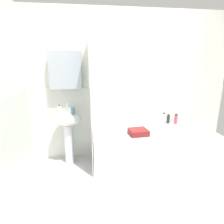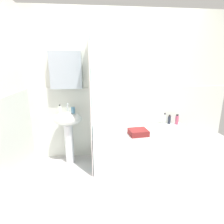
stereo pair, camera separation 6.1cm
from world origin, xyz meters
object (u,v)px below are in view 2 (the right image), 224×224
(conditioner_bottle, at_px, (165,119))
(towel_folded, at_px, (138,132))
(body_wash_bottle, at_px, (177,120))
(lotion_bottle, at_px, (169,120))
(toothbrush_cup, at_px, (73,110))
(soap_dispenser, at_px, (60,109))
(bathtub, at_px, (141,147))
(sink, at_px, (68,126))

(conditioner_bottle, relative_size, towel_folded, 0.77)
(body_wash_bottle, bearing_deg, lotion_bottle, 161.16)
(towel_folded, bearing_deg, toothbrush_cup, 163.85)
(soap_dispenser, xyz_separation_m, toothbrush_cup, (0.21, -0.05, -0.01))
(bathtub, relative_size, towel_folded, 5.81)
(body_wash_bottle, xyz_separation_m, lotion_bottle, (-0.12, 0.04, -0.01))
(conditioner_bottle, distance_m, towel_folded, 0.70)
(body_wash_bottle, height_order, conditioner_bottle, conditioner_bottle)
(sink, relative_size, lotion_bottle, 5.31)
(soap_dispenser, xyz_separation_m, bathtub, (1.27, -0.16, -0.62))
(sink, relative_size, towel_folded, 3.18)
(sink, relative_size, bathtub, 0.55)
(soap_dispenser, xyz_separation_m, towel_folded, (1.16, -0.33, -0.30))
(toothbrush_cup, distance_m, conditioner_bottle, 1.54)
(bathtub, bearing_deg, towel_folded, -121.41)
(body_wash_bottle, bearing_deg, soap_dispenser, -177.75)
(bathtub, xyz_separation_m, lotion_bottle, (0.55, 0.27, 0.35))
(soap_dispenser, relative_size, bathtub, 0.08)
(sink, relative_size, conditioner_bottle, 4.15)
(sink, xyz_separation_m, lotion_bottle, (1.71, 0.14, 0.01))
(sink, distance_m, bathtub, 1.21)
(bathtub, distance_m, towel_folded, 0.38)
(sink, height_order, soap_dispenser, soap_dispenser)
(toothbrush_cup, bearing_deg, bathtub, -5.45)
(conditioner_bottle, bearing_deg, lotion_bottle, 16.29)
(body_wash_bottle, xyz_separation_m, towel_folded, (-0.78, -0.41, -0.04))
(toothbrush_cup, distance_m, lotion_bottle, 1.64)
(toothbrush_cup, relative_size, conditioner_bottle, 0.45)
(toothbrush_cup, bearing_deg, conditioner_bottle, 5.37)
(lotion_bottle, bearing_deg, body_wash_bottle, -18.84)
(toothbrush_cup, xyz_separation_m, lotion_bottle, (1.61, 0.17, -0.26))
(towel_folded, bearing_deg, body_wash_bottle, 27.59)
(body_wash_bottle, height_order, lotion_bottle, body_wash_bottle)
(sink, xyz_separation_m, soap_dispenser, (-0.11, 0.02, 0.28))
(bathtub, height_order, conditioner_bottle, conditioner_bottle)
(bathtub, xyz_separation_m, conditioner_bottle, (0.45, 0.24, 0.38))
(toothbrush_cup, height_order, lotion_bottle, toothbrush_cup)
(sink, height_order, body_wash_bottle, sink)
(body_wash_bottle, height_order, towel_folded, body_wash_bottle)
(lotion_bottle, bearing_deg, towel_folded, -145.85)
(bathtub, height_order, lotion_bottle, lotion_bottle)
(bathtub, bearing_deg, conditioner_bottle, 28.23)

